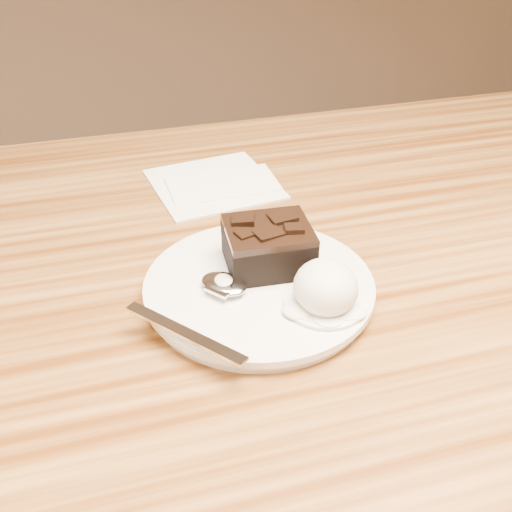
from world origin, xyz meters
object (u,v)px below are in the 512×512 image
object	(u,v)px
dining_table	(262,497)
napkin	(214,183)
brownie	(268,249)
spoon	(224,285)
plate	(259,289)
ice_cream_scoop	(326,287)

from	to	relation	value
dining_table	napkin	distance (m)	0.43
dining_table	napkin	size ratio (longest dim) A/B	8.27
brownie	napkin	size ratio (longest dim) A/B	0.55
dining_table	brownie	bearing A→B (deg)	-94.74
spoon	plate	bearing A→B (deg)	-33.62
brownie	spoon	world-z (taller)	brownie
napkin	dining_table	bearing A→B (deg)	-87.79
dining_table	spoon	world-z (taller)	spoon
spoon	ice_cream_scoop	bearing A→B (deg)	-69.08
ice_cream_scoop	plate	bearing A→B (deg)	132.73
dining_table	napkin	bearing A→B (deg)	92.21
ice_cream_scoop	napkin	world-z (taller)	ice_cream_scoop
ice_cream_scoop	spoon	world-z (taller)	ice_cream_scoop
brownie	napkin	distance (m)	0.21
brownie	napkin	world-z (taller)	brownie
plate	spoon	bearing A→B (deg)	-174.50
ice_cream_scoop	spoon	distance (m)	0.09
dining_table	ice_cream_scoop	distance (m)	0.42
plate	spoon	world-z (taller)	spoon
brownie	napkin	bearing A→B (deg)	91.73
dining_table	ice_cream_scoop	size ratio (longest dim) A/B	20.05
plate	napkin	size ratio (longest dim) A/B	1.48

